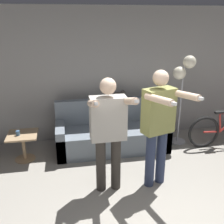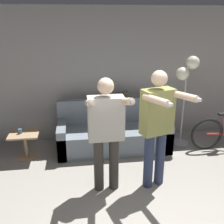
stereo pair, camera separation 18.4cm
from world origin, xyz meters
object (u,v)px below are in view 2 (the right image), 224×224
Objects in this scene: couch at (113,134)px; cup at (20,131)px; cat at (119,95)px; person_left at (106,128)px; floor_lamp at (187,76)px; side_table at (25,139)px; person_right at (157,123)px.

couch is 1.69m from cup.
cat reaches higher than cup.
person_left is 0.96× the size of floor_lamp.
side_table is at bearing -176.86° from floor_lamp.
cup reaches higher than side_table.
floor_lamp is (1.37, 0.01, 1.09)m from couch.
side_table is (-2.03, 1.12, -0.66)m from person_right.
floor_lamp is (1.21, -0.28, 0.40)m from cat.
person_right is at bearing -71.47° from couch.
cat is (0.44, 1.57, -0.00)m from person_left.
person_right is (0.71, 0.00, 0.04)m from person_left.
floor_lamp is at bearing 3.71° from cup.
floor_lamp is at bearing -13.15° from cat.
cup is at bearing -173.56° from couch.
cat is 5.27× the size of cup.
person_right is at bearing -28.98° from side_table.
cat is at bearing 73.34° from person_left.
person_right reaches higher than cat.
person_left is 1.63m from cat.
floor_lamp is 20.92× the size of cup.
cat is (-0.27, 1.57, -0.04)m from person_right.
floor_lamp is at bearing 3.14° from side_table.
couch is 1.61m from side_table.
couch is 1.20× the size of person_right.
person_left reaches higher than cat.
cup is (-1.66, -0.19, 0.25)m from couch.
couch is at bearing -179.63° from floor_lamp.
person_right is at bearing -80.11° from cat.
cup is at bearing -176.29° from floor_lamp.
person_right is 20.99× the size of cup.
person_right is 1.63m from floor_lamp.
floor_lamp is (1.65, 1.29, 0.40)m from person_left.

